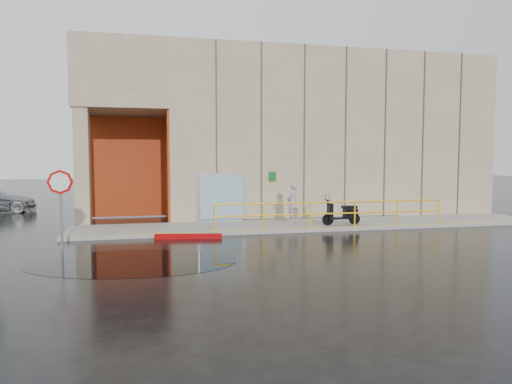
% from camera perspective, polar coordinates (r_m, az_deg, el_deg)
% --- Properties ---
extents(ground, '(120.00, 120.00, 0.00)m').
position_cam_1_polar(ground, '(14.32, -1.63, -7.37)').
color(ground, black).
rests_on(ground, ground).
extents(sidewalk, '(20.00, 3.00, 0.15)m').
position_cam_1_polar(sidewalk, '(19.66, 7.37, -4.07)').
color(sidewalk, gray).
rests_on(sidewalk, ground).
extents(building, '(20.00, 10.17, 8.00)m').
position_cam_1_polar(building, '(26.00, 4.82, 7.04)').
color(building, gray).
rests_on(building, ground).
extents(guardrail, '(9.56, 0.06, 1.03)m').
position_cam_1_polar(guardrail, '(18.42, 9.55, -2.74)').
color(guardrail, '#FEB60D').
rests_on(guardrail, sidewalk).
extents(person, '(0.76, 0.72, 1.76)m').
position_cam_1_polar(person, '(19.02, 4.61, -1.43)').
color(person, '#9B9B9F').
rests_on(person, sidewalk).
extents(scooter, '(1.66, 0.55, 1.27)m').
position_cam_1_polar(scooter, '(19.14, 10.68, -1.89)').
color(scooter, black).
rests_on(scooter, sidewalk).
extents(stop_sign, '(0.75, 0.21, 2.53)m').
position_cam_1_polar(stop_sign, '(15.28, -23.26, 0.02)').
color(stop_sign, slate).
rests_on(stop_sign, ground).
extents(red_curb, '(2.40, 0.57, 0.18)m').
position_cam_1_polar(red_curb, '(16.61, -8.44, -5.51)').
color(red_curb, '#9E0305').
rests_on(red_curb, ground).
extents(puddle, '(6.22, 4.36, 0.01)m').
position_cam_1_polar(puddle, '(13.18, -15.27, -8.50)').
color(puddle, black).
rests_on(puddle, ground).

